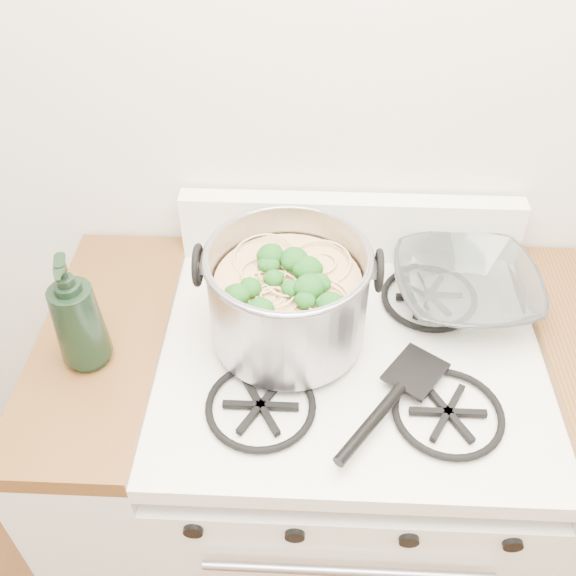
# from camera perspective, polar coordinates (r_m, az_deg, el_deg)

# --- Properties ---
(gas_range) EXTENTS (0.76, 0.66, 0.92)m
(gas_range) POSITION_cam_1_polar(r_m,az_deg,el_deg) (1.67, 4.52, -16.33)
(gas_range) COLOR white
(gas_range) RESTS_ON ground
(counter_left) EXTENTS (0.25, 0.65, 0.92)m
(counter_left) POSITION_cam_1_polar(r_m,az_deg,el_deg) (1.70, -13.29, -14.78)
(counter_left) COLOR silver
(counter_left) RESTS_ON ground
(stock_pot) EXTENTS (0.34, 0.31, 0.21)m
(stock_pot) POSITION_cam_1_polar(r_m,az_deg,el_deg) (1.22, 0.00, -0.85)
(stock_pot) COLOR #92929A
(stock_pot) RESTS_ON gas_range
(spatula) EXTENTS (0.42, 0.42, 0.02)m
(spatula) POSITION_cam_1_polar(r_m,az_deg,el_deg) (1.24, 11.32, -7.09)
(spatula) COLOR black
(spatula) RESTS_ON gas_range
(glass_bowl) EXTENTS (0.13, 0.13, 0.03)m
(glass_bowl) POSITION_cam_1_polar(r_m,az_deg,el_deg) (1.40, 15.31, -0.57)
(glass_bowl) COLOR white
(glass_bowl) RESTS_ON gas_range
(bottle) EXTENTS (0.12, 0.12, 0.25)m
(bottle) POSITION_cam_1_polar(r_m,az_deg,el_deg) (1.22, -18.36, -2.09)
(bottle) COLOR black
(bottle) RESTS_ON counter_left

